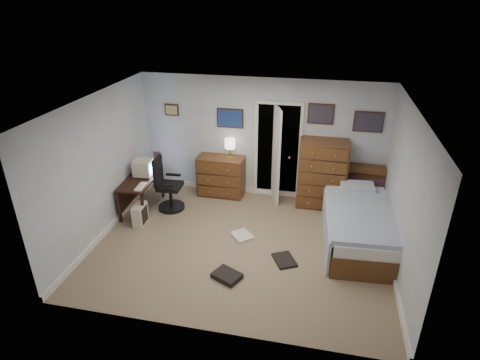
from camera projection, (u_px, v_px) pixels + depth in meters
name	position (u px, v px, depth m)	size (l,w,h in m)	color
floor	(241.00, 245.00, 7.00)	(5.00, 4.00, 0.02)	gray
computer_desk	(137.00, 185.00, 7.92)	(0.61, 1.20, 0.68)	black
crt_monitor	(143.00, 168.00, 7.89)	(0.37, 0.34, 0.32)	beige
keyboard	(141.00, 187.00, 7.49)	(0.14, 0.36, 0.02)	beige
pc_tower	(140.00, 214.00, 7.52)	(0.21, 0.39, 0.41)	beige
office_chair	(167.00, 189.00, 7.98)	(0.55, 0.55, 1.09)	black
media_stack	(159.00, 167.00, 9.06)	(0.15, 0.15, 0.77)	maroon
low_dresser	(221.00, 176.00, 8.53)	(0.97, 0.48, 0.86)	brown
table_lamp	(230.00, 144.00, 8.17)	(0.22, 0.22, 0.42)	gold
doorway	(279.00, 147.00, 8.50)	(0.96, 1.12, 2.05)	black
tall_dresser	(322.00, 174.00, 8.00)	(0.95, 0.56, 1.39)	brown
headboard_bookcase	(364.00, 185.00, 8.03)	(1.00, 0.32, 0.89)	brown
bed	(359.00, 225.00, 6.93)	(1.30, 2.26, 0.72)	brown
wall_posters	(290.00, 117.00, 7.87)	(4.38, 0.04, 0.60)	#331E11
floor_clutter	(245.00, 260.00, 6.54)	(1.31, 1.62, 0.08)	black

